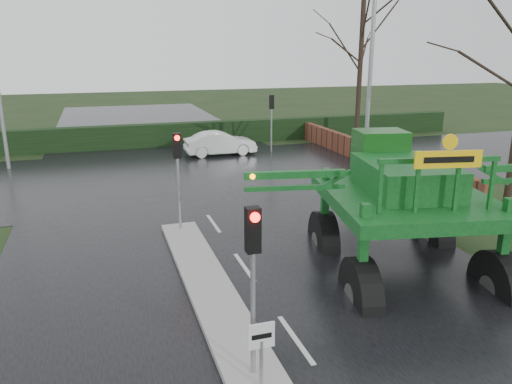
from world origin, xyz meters
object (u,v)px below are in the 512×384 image
object	(u,v)px
street_light_right	(365,54)
traffic_signal_near	(253,257)
traffic_signal_mid	(178,161)
crop_sprayer	(363,202)
street_light_left_far	(0,54)
keep_left_sign	(261,345)
white_sedan	(220,155)
traffic_signal_far	(272,110)

from	to	relation	value
street_light_right	traffic_signal_near	bearing A→B (deg)	-126.13
traffic_signal_mid	street_light_right	world-z (taller)	street_light_right
crop_sprayer	street_light_left_far	bearing A→B (deg)	130.70
keep_left_sign	street_light_left_far	world-z (taller)	street_light_left_far
crop_sprayer	white_sedan	bearing A→B (deg)	98.23
traffic_signal_mid	street_light_left_far	xyz separation A→B (m)	(-6.89, 12.51, 3.40)
traffic_signal_near	traffic_signal_far	size ratio (longest dim) A/B	1.00
traffic_signal_near	white_sedan	world-z (taller)	traffic_signal_near
traffic_signal_mid	street_light_right	size ratio (longest dim) A/B	0.35
traffic_signal_mid	white_sedan	bearing A→B (deg)	70.15
traffic_signal_near	traffic_signal_mid	world-z (taller)	same
street_light_right	street_light_left_far	size ratio (longest dim) A/B	1.00
traffic_signal_near	white_sedan	bearing A→B (deg)	77.86
street_light_right	traffic_signal_far	bearing A→B (deg)	101.95
street_light_left_far	white_sedan	xyz separation A→B (m)	(11.42, 0.03, -5.99)
traffic_signal_far	crop_sprayer	xyz separation A→B (m)	(-4.10, -18.43, -0.07)
traffic_signal_far	white_sedan	size ratio (longest dim) A/B	0.82
traffic_signal_near	street_light_right	size ratio (longest dim) A/B	0.35
street_light_right	white_sedan	distance (m)	11.18
street_light_left_far	traffic_signal_far	bearing A→B (deg)	0.03
traffic_signal_near	crop_sprayer	world-z (taller)	crop_sprayer
traffic_signal_far	street_light_left_far	world-z (taller)	street_light_left_far
traffic_signal_near	street_light_left_far	size ratio (longest dim) A/B	0.35
keep_left_sign	street_light_right	bearing A→B (deg)	54.88
street_light_left_far	crop_sprayer	size ratio (longest dim) A/B	1.06
traffic_signal_far	street_light_left_far	distance (m)	15.08
traffic_signal_far	street_light_right	world-z (taller)	street_light_right
white_sedan	street_light_right	bearing A→B (deg)	-148.48
keep_left_sign	crop_sprayer	distance (m)	5.03
keep_left_sign	traffic_signal_mid	xyz separation A→B (m)	(0.00, 8.99, 1.53)
traffic_signal_far	white_sedan	distance (m)	4.17
white_sedan	traffic_signal_near	bearing A→B (deg)	167.64
crop_sprayer	white_sedan	distance (m)	18.64
traffic_signal_far	crop_sprayer	bearing A→B (deg)	77.45
traffic_signal_mid	traffic_signal_far	distance (m)	14.75
street_light_left_far	crop_sprayer	xyz separation A→B (m)	(10.59, -18.42, -3.47)
white_sedan	street_light_left_far	bearing A→B (deg)	89.93
street_light_right	crop_sprayer	world-z (taller)	street_light_right
traffic_signal_near	crop_sprayer	distance (m)	4.51
keep_left_sign	street_light_left_far	size ratio (longest dim) A/B	0.14
street_light_left_far	traffic_signal_near	bearing A→B (deg)	-71.83
keep_left_sign	street_light_left_far	distance (m)	23.11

